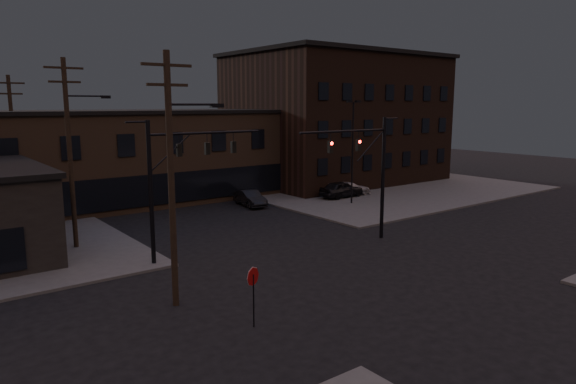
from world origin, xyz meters
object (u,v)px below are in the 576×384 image
object	(u,v)px
stop_sign	(253,283)
traffic_signal_near	(371,166)
traffic_signal_far	(172,174)
car_crossing	(250,198)
parked_car_lot_b	(350,189)
parked_car_lot_a	(341,189)

from	to	relation	value
stop_sign	traffic_signal_near	bearing A→B (deg)	25.90
traffic_signal_far	car_crossing	bearing A→B (deg)	41.95
traffic_signal_far	traffic_signal_near	bearing A→B (deg)	-16.17
parked_car_lot_b	car_crossing	bearing A→B (deg)	91.32
traffic_signal_near	stop_sign	xyz separation A→B (m)	(-13.36, -6.49, -3.09)
traffic_signal_near	traffic_signal_far	distance (m)	12.57
stop_sign	traffic_signal_far	bearing A→B (deg)	82.68
parked_car_lot_a	car_crossing	world-z (taller)	parked_car_lot_a
parked_car_lot_b	car_crossing	distance (m)	10.40
traffic_signal_far	parked_car_lot_b	distance (m)	24.58
parked_car_lot_a	parked_car_lot_b	distance (m)	1.54
traffic_signal_near	parked_car_lot_a	bearing A→B (deg)	53.80
traffic_signal_far	car_crossing	xyz separation A→B (m)	(12.22, 10.98, -4.31)
traffic_signal_far	parked_car_lot_a	bearing A→B (deg)	22.43
stop_sign	parked_car_lot_b	world-z (taller)	stop_sign
traffic_signal_far	parked_car_lot_a	distance (m)	23.05
traffic_signal_near	parked_car_lot_b	xyz separation A→B (m)	(10.37, 12.57, -4.15)
traffic_signal_near	stop_sign	bearing A→B (deg)	-154.10
traffic_signal_far	stop_sign	bearing A→B (deg)	-97.32
traffic_signal_far	parked_car_lot_b	size ratio (longest dim) A/B	1.85
stop_sign	parked_car_lot_a	bearing A→B (deg)	39.95
parked_car_lot_a	parked_car_lot_b	world-z (taller)	parked_car_lot_a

